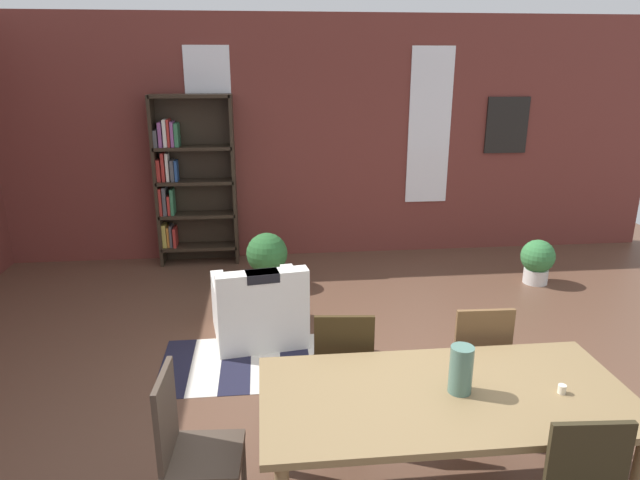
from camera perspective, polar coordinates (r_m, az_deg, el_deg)
The scene contains 16 objects.
ground_plane at distance 4.08m, azimuth 6.51°, elevation -19.56°, with size 10.33×10.33×0.00m, color brown.
back_wall_brick at distance 7.30m, azimuth 0.15°, elevation 10.19°, with size 8.94×0.12×3.03m, color brown.
window_pane_0 at distance 7.20m, azimuth -11.07°, elevation 10.99°, with size 0.55×0.02×1.97m, color white.
window_pane_1 at distance 7.49m, azimuth 11.05°, elevation 11.23°, with size 0.55×0.02×1.97m, color white.
dining_table at distance 3.25m, azimuth 12.58°, elevation -16.01°, with size 2.01×0.96×0.76m.
vase_on_table at distance 3.17m, azimuth 14.12°, elevation -12.64°, with size 0.13×0.13×0.27m, color #4C7266.
tealight_candle_0 at distance 3.38m, azimuth 23.36°, elevation -13.73°, with size 0.04×0.04×0.05m, color silver.
dining_chair_far_right at distance 4.04m, azimuth 15.46°, elevation -11.83°, with size 0.41×0.41×0.95m.
dining_chair_far_left at distance 3.83m, azimuth 2.33°, elevation -12.95°, with size 0.44×0.44×0.95m.
dining_chair_head_left at distance 3.24m, azimuth -13.07°, elevation -19.77°, with size 0.42×0.42×0.95m.
bookshelf_tall at distance 7.15m, azimuth -13.19°, elevation 6.03°, with size 0.98×0.29×2.10m.
armchair_white at distance 5.25m, azimuth -6.22°, elevation -7.02°, with size 0.91×0.91×0.75m.
potted_plant_by_shelf at distance 6.42m, azimuth -5.40°, elevation -1.70°, with size 0.47×0.47×0.62m.
potted_plant_corner at distance 6.94m, azimuth 21.21°, elevation -1.90°, with size 0.38×0.38×0.52m.
striped_rug at distance 4.95m, azimuth -7.04°, elevation -12.28°, with size 1.52×0.96×0.01m.
framed_picture at distance 7.85m, azimuth 18.45°, elevation 11.00°, with size 0.56×0.03×0.72m, color black.
Camera 1 is at (-0.77, -3.17, 2.45)m, focal length 31.51 mm.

